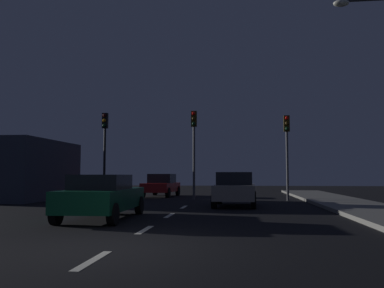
# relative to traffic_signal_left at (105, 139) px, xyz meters

# --- Properties ---
(ground_plane) EXTENTS (80.00, 80.00, 0.00)m
(ground_plane) POSITION_rel_traffic_signal_left_xyz_m (5.37, -8.15, -3.54)
(ground_plane) COLOR black
(lane_stripe_nearest) EXTENTS (0.16, 1.60, 0.01)m
(lane_stripe_nearest) POSITION_rel_traffic_signal_left_xyz_m (5.37, -16.35, -3.54)
(lane_stripe_nearest) COLOR silver
(lane_stripe_nearest) RESTS_ON ground_plane
(lane_stripe_second) EXTENTS (0.16, 1.60, 0.01)m
(lane_stripe_second) POSITION_rel_traffic_signal_left_xyz_m (5.37, -12.55, -3.54)
(lane_stripe_second) COLOR silver
(lane_stripe_second) RESTS_ON ground_plane
(lane_stripe_third) EXTENTS (0.16, 1.60, 0.01)m
(lane_stripe_third) POSITION_rel_traffic_signal_left_xyz_m (5.37, -8.75, -3.54)
(lane_stripe_third) COLOR silver
(lane_stripe_third) RESTS_ON ground_plane
(lane_stripe_fourth) EXTENTS (0.16, 1.60, 0.01)m
(lane_stripe_fourth) POSITION_rel_traffic_signal_left_xyz_m (5.37, -4.95, -3.54)
(lane_stripe_fourth) COLOR silver
(lane_stripe_fourth) RESTS_ON ground_plane
(traffic_signal_left) EXTENTS (0.32, 0.38, 5.07)m
(traffic_signal_left) POSITION_rel_traffic_signal_left_xyz_m (0.00, 0.00, 0.00)
(traffic_signal_left) COLOR black
(traffic_signal_left) RESTS_ON ground_plane
(traffic_signal_center) EXTENTS (0.32, 0.38, 5.10)m
(traffic_signal_center) POSITION_rel_traffic_signal_left_xyz_m (5.28, 0.00, 0.02)
(traffic_signal_center) COLOR #4C4C51
(traffic_signal_center) RESTS_ON ground_plane
(traffic_signal_right) EXTENTS (0.32, 0.38, 4.75)m
(traffic_signal_right) POSITION_rel_traffic_signal_left_xyz_m (10.50, -0.00, -0.21)
(traffic_signal_right) COLOR #4C4C51
(traffic_signal_right) RESTS_ON ground_plane
(car_stopped_ahead) EXTENTS (2.02, 3.95, 1.55)m
(car_stopped_ahead) POSITION_rel_traffic_signal_left_xyz_m (7.64, -4.23, -2.76)
(car_stopped_ahead) COLOR gray
(car_stopped_ahead) RESTS_ON ground_plane
(car_adjacent_lane) EXTENTS (2.00, 4.63, 1.44)m
(car_adjacent_lane) POSITION_rel_traffic_signal_left_xyz_m (3.40, -10.14, -2.80)
(car_adjacent_lane) COLOR #0F4C2D
(car_adjacent_lane) RESTS_ON ground_plane
(car_oncoming_far) EXTENTS (2.10, 4.11, 1.50)m
(car_oncoming_far) POSITION_rel_traffic_signal_left_xyz_m (2.66, 3.87, -2.79)
(car_oncoming_far) COLOR #B21919
(car_oncoming_far) RESTS_ON ground_plane
(storefront_left) EXTENTS (4.77, 7.03, 3.42)m
(storefront_left) POSITION_rel_traffic_signal_left_xyz_m (-5.02, -0.57, -1.84)
(storefront_left) COLOR #333847
(storefront_left) RESTS_ON ground_plane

